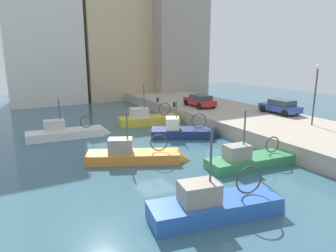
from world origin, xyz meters
TOP-DOWN VIEW (x-y plane):
  - water_surface at (0.00, 0.00)m, footprint 80.00×80.00m
  - quay_wall at (11.50, 0.00)m, footprint 9.00×56.00m
  - fishing_boat_yellow at (3.95, 8.50)m, footprint 6.87×3.12m
  - fishing_boat_blue at (-1.07, -8.84)m, footprint 6.79×2.87m
  - fishing_boat_orange at (-1.58, -0.90)m, footprint 6.79×4.29m
  - fishing_boat_white at (-4.27, 7.28)m, footprint 7.06×2.36m
  - fishing_boat_navy at (4.34, 2.71)m, footprint 6.09×4.40m
  - fishing_boat_green at (4.63, -5.03)m, footprint 6.74×2.42m
  - parked_car_red at (9.91, 8.87)m, footprint 2.15×4.13m
  - parked_car_blue at (14.52, 1.92)m, footprint 2.07×3.95m
  - mooring_bollard_south at (7.35, 10.00)m, footprint 0.28×0.28m
  - mooring_bollard_mid at (7.35, 14.00)m, footprint 0.28×0.28m
  - quay_streetlamp at (13.00, -2.72)m, footprint 0.36×0.36m
  - waterfront_building_west at (7.37, 27.13)m, footprint 11.04×6.61m
  - waterfront_building_west_mid at (-3.27, 27.19)m, footprint 10.07×6.87m
  - waterfront_building_central at (15.78, 24.84)m, footprint 8.62×7.93m

SIDE VIEW (x-z plane):
  - water_surface at x=0.00m, z-range 0.00..0.00m
  - fishing_boat_green at x=4.63m, z-range -2.07..2.31m
  - fishing_boat_white at x=-4.27m, z-range -1.92..2.16m
  - fishing_boat_navy at x=4.34m, z-range -1.85..2.11m
  - fishing_boat_orange at x=-1.58m, z-range -1.90..2.16m
  - fishing_boat_blue at x=-1.07m, z-range -2.28..2.56m
  - fishing_boat_yellow at x=3.95m, z-range -2.31..2.61m
  - quay_wall at x=11.50m, z-range 0.00..1.20m
  - mooring_bollard_south at x=7.35m, z-range 1.20..1.75m
  - mooring_bollard_mid at x=7.35m, z-range 1.20..1.75m
  - parked_car_red at x=9.91m, z-range 1.23..2.53m
  - parked_car_blue at x=14.52m, z-range 1.22..2.59m
  - quay_streetlamp at x=13.00m, z-range 2.04..6.87m
  - waterfront_building_west at x=7.37m, z-range 0.02..17.63m
  - waterfront_building_central at x=15.78m, z-range 0.02..18.35m
  - waterfront_building_west_mid at x=-3.27m, z-range 0.02..23.59m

